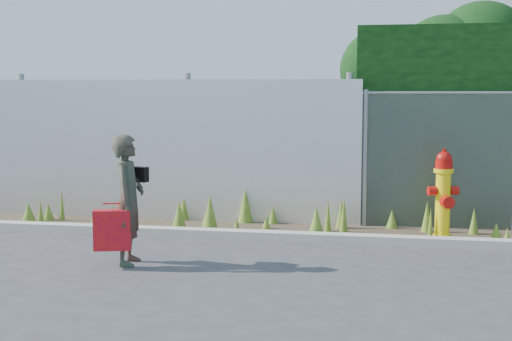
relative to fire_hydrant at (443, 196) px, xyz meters
The scene contains 8 objects.
ground 3.13m from the fire_hydrant, 133.95° to the right, with size 80.00×80.00×0.00m, color #3C3C3E.
curb 2.24m from the fire_hydrant, 169.15° to the right, with size 16.00×0.22×0.12m, color #ADA79C.
weed_strip 2.41m from the fire_hydrant, behind, with size 16.00×1.29×0.54m.
corrugated_fence 5.46m from the fire_hydrant, behind, with size 8.50×0.21×2.30m.
fire_hydrant is the anchor object (origin of this frame).
woman 4.24m from the fire_hydrant, 151.46° to the right, with size 0.56×0.37×1.53m, color #0E5A3F.
red_tote_bag 4.45m from the fire_hydrant, 149.82° to the right, with size 0.42×0.15×0.55m.
black_shoulder_bag 4.12m from the fire_hydrant, 153.51° to the right, with size 0.24×0.10×0.18m.
Camera 1 is at (1.38, -7.64, 2.04)m, focal length 50.00 mm.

